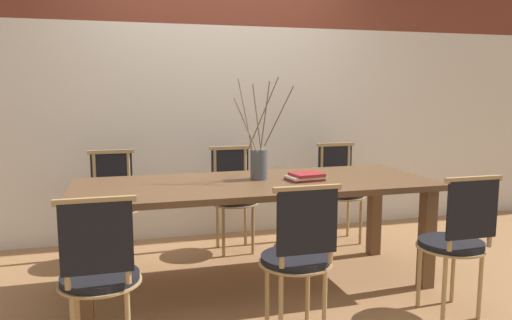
{
  "coord_description": "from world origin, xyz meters",
  "views": [
    {
      "loc": [
        -0.91,
        -3.26,
        1.37
      ],
      "look_at": [
        0.0,
        0.0,
        0.89
      ],
      "focal_mm": 35.0,
      "sensor_mm": 36.0,
      "label": 1
    }
  ],
  "objects_px": {
    "vase_centerpiece": "(259,162)",
    "chair_far_center": "(340,187)",
    "dining_table": "(256,195)",
    "book_stack": "(306,177)",
    "chair_near_center": "(456,238)"
  },
  "relations": [
    {
      "from": "chair_far_center",
      "to": "book_stack",
      "type": "distance_m",
      "value": 1.12
    },
    {
      "from": "vase_centerpiece",
      "to": "chair_far_center",
      "type": "bearing_deg",
      "value": 36.73
    },
    {
      "from": "chair_near_center",
      "to": "chair_far_center",
      "type": "bearing_deg",
      "value": 89.93
    },
    {
      "from": "dining_table",
      "to": "vase_centerpiece",
      "type": "bearing_deg",
      "value": 60.98
    },
    {
      "from": "vase_centerpiece",
      "to": "dining_table",
      "type": "bearing_deg",
      "value": -119.02
    },
    {
      "from": "vase_centerpiece",
      "to": "book_stack",
      "type": "xyz_separation_m",
      "value": [
        0.3,
        -0.13,
        -0.1
      ]
    },
    {
      "from": "chair_near_center",
      "to": "vase_centerpiece",
      "type": "relative_size",
      "value": 1.23
    },
    {
      "from": "vase_centerpiece",
      "to": "chair_near_center",
      "type": "bearing_deg",
      "value": -42.37
    },
    {
      "from": "dining_table",
      "to": "book_stack",
      "type": "bearing_deg",
      "value": -7.37
    },
    {
      "from": "chair_near_center",
      "to": "chair_far_center",
      "type": "distance_m",
      "value": 1.61
    },
    {
      "from": "vase_centerpiece",
      "to": "book_stack",
      "type": "height_order",
      "value": "vase_centerpiece"
    },
    {
      "from": "dining_table",
      "to": "vase_centerpiece",
      "type": "height_order",
      "value": "vase_centerpiece"
    },
    {
      "from": "book_stack",
      "to": "vase_centerpiece",
      "type": "bearing_deg",
      "value": 157.67
    },
    {
      "from": "dining_table",
      "to": "chair_far_center",
      "type": "xyz_separation_m",
      "value": [
        1.02,
        0.81,
        -0.16
      ]
    },
    {
      "from": "dining_table",
      "to": "chair_far_center",
      "type": "bearing_deg",
      "value": 38.38
    }
  ]
}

